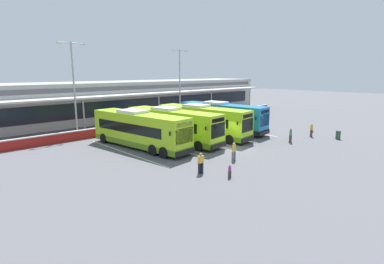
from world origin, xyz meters
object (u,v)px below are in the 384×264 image
coach_bus_leftmost (140,130)px  lamp_post_west (74,83)px  pedestrian_near_bin (291,135)px  pedestrian_child (230,171)px  litter_bin (338,135)px  coach_bus_left_centre (173,126)px  coach_bus_centre (202,122)px  pedestrian_in_dark_coat (201,162)px  pedestrian_approaching_bus (234,151)px  lamp_post_centre (180,80)px  pedestrian_with_handbag (312,130)px  coach_bus_right_centre (222,117)px

coach_bus_leftmost → lamp_post_west: size_ratio=1.12×
lamp_post_west → pedestrian_near_bin: bearing=-53.6°
pedestrian_child → litter_bin: (18.97, -0.65, -0.07)m
coach_bus_left_centre → lamp_post_west: size_ratio=1.12×
coach_bus_centre → pedestrian_in_dark_coat: (-9.69, -9.07, -0.91)m
pedestrian_approaching_bus → lamp_post_west: (-4.99, 20.03, 5.42)m
coach_bus_left_centre → lamp_post_west: 13.22m
lamp_post_west → lamp_post_centre: bearing=-0.5°
coach_bus_leftmost → pedestrian_child: coach_bus_leftmost is taller
coach_bus_centre → lamp_post_west: 15.89m
pedestrian_child → pedestrian_approaching_bus: pedestrian_approaching_bus is taller
coach_bus_leftmost → pedestrian_in_dark_coat: (-1.35, -9.87, -0.91)m
pedestrian_with_handbag → pedestrian_near_bin: (-4.56, 0.28, 0.02)m
coach_bus_left_centre → pedestrian_in_dark_coat: (-5.33, -9.40, -0.91)m
coach_bus_leftmost → coach_bus_right_centre: (12.59, -0.17, 0.00)m
coach_bus_left_centre → pedestrian_approaching_bus: bearing=-95.6°
coach_bus_right_centre → pedestrian_approaching_bus: size_ratio=7.62×
coach_bus_left_centre → pedestrian_in_dark_coat: bearing=-119.5°
coach_bus_leftmost → coach_bus_right_centre: 12.59m
pedestrian_approaching_bus → coach_bus_leftmost: bearing=107.9°
coach_bus_leftmost → coach_bus_left_centre: size_ratio=1.00×
lamp_post_centre → lamp_post_west: bearing=179.5°
pedestrian_child → litter_bin: 18.98m
pedestrian_approaching_bus → lamp_post_centre: bearing=59.4°
coach_bus_left_centre → lamp_post_west: (-5.88, 10.95, 4.50)m
coach_bus_left_centre → coach_bus_centre: size_ratio=1.00×
coach_bus_leftmost → coach_bus_centre: same height
coach_bus_left_centre → pedestrian_with_handbag: bearing=-35.0°
coach_bus_left_centre → pedestrian_with_handbag: (13.52, -9.46, -0.93)m
pedestrian_in_dark_coat → litter_bin: pedestrian_in_dark_coat is taller
pedestrian_in_dark_coat → pedestrian_child: 2.30m
coach_bus_right_centre → coach_bus_centre: bearing=-171.6°
pedestrian_approaching_bus → lamp_post_centre: (11.74, 19.87, 5.42)m
pedestrian_child → pedestrian_in_dark_coat: bearing=111.8°
coach_bus_right_centre → pedestrian_in_dark_coat: size_ratio=7.62×
pedestrian_child → pedestrian_approaching_bus: bearing=34.0°
lamp_post_centre → litter_bin: size_ratio=11.83×
coach_bus_right_centre → pedestrian_near_bin: 9.53m
coach_bus_centre → pedestrian_with_handbag: (9.15, -9.13, -0.93)m
coach_bus_centre → pedestrian_with_handbag: 12.96m
coach_bus_centre → lamp_post_centre: lamp_post_centre is taller
coach_bus_right_centre → lamp_post_centre: size_ratio=1.12×
pedestrian_approaching_bus → lamp_post_west: bearing=104.0°
pedestrian_approaching_bus → coach_bus_centre: bearing=59.0°
pedestrian_child → lamp_post_centre: (15.34, 22.30, 5.75)m
coach_bus_leftmost → coach_bus_centre: 8.38m
coach_bus_left_centre → coach_bus_centre: 4.38m
coach_bus_centre → pedestrian_child: coach_bus_centre is taller
pedestrian_with_handbag → pedestrian_in_dark_coat: bearing=179.8°
pedestrian_child → lamp_post_centre: 27.67m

